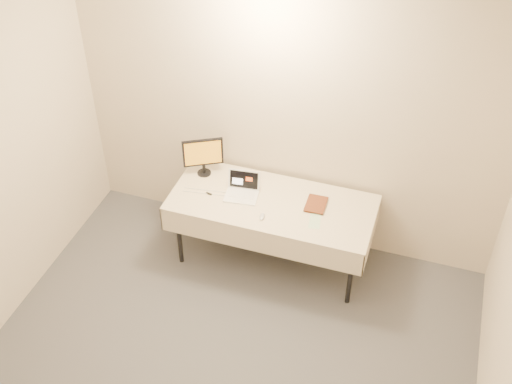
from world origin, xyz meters
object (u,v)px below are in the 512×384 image
(table, at_px, (272,207))
(book, at_px, (307,193))
(laptop, at_px, (242,189))
(monitor, at_px, (203,154))

(table, xyz_separation_m, book, (0.30, 0.08, 0.18))
(table, relative_size, book, 7.65)
(laptop, xyz_separation_m, monitor, (-0.45, 0.17, 0.18))
(monitor, distance_m, book, 1.05)
(table, relative_size, monitor, 4.77)
(book, bearing_deg, laptop, -176.61)
(laptop, bearing_deg, book, -1.82)
(laptop, relative_size, book, 1.33)
(table, xyz_separation_m, monitor, (-0.74, 0.20, 0.29))
(table, bearing_deg, monitor, 165.15)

